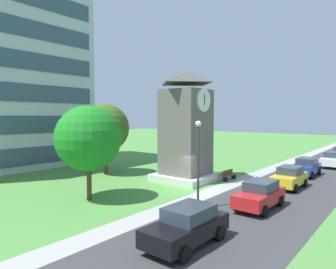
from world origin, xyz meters
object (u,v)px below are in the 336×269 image
parked_car_yellow (289,177)px  parked_car_red (260,194)px  clock_tower (186,133)px  parked_car_blue (306,167)px  tree_streetside (105,128)px  tree_near_tower (88,138)px  parked_car_white (333,159)px  parked_car_black (187,225)px  park_bench (229,175)px  street_lamp (198,154)px

parked_car_yellow → parked_car_red: bearing=-178.0°
clock_tower → parked_car_blue: (8.88, -7.72, -3.34)m
tree_streetside → parked_car_red: 16.56m
tree_near_tower → parked_car_white: 27.23m
tree_near_tower → parked_car_blue: 20.49m
tree_near_tower → parked_car_yellow: bearing=-38.7°
tree_streetside → parked_car_black: size_ratio=1.55×
parked_car_black → tree_near_tower: bearing=79.6°
park_bench → street_lamp: 9.37m
clock_tower → parked_car_black: 13.71m
tree_streetside → parked_car_yellow: 17.15m
clock_tower → park_bench: (2.48, -2.93, -3.74)m
parked_car_black → parked_car_white: (26.70, -0.98, 0.00)m
parked_car_red → parked_car_blue: same height
tree_near_tower → parked_car_red: (5.38, -9.79, -3.32)m
clock_tower → tree_streetside: (-2.48, 7.89, 0.28)m
tree_streetside → parked_car_black: 18.09m
park_bench → parked_car_red: parked_car_red is taller
tree_near_tower → parked_car_black: size_ratio=1.45×
street_lamp → parked_car_white: street_lamp is taller
park_bench → tree_streetside: 12.56m
tree_near_tower → parked_car_red: size_ratio=1.49×
clock_tower → parked_car_red: size_ratio=2.21×
park_bench → tree_near_tower: tree_near_tower is taller
park_bench → parked_car_black: 14.14m
tree_near_tower → parked_car_black: tree_near_tower is taller
parked_car_yellow → parked_car_white: 13.06m
clock_tower → parked_car_white: size_ratio=2.11×
parked_car_black → parked_car_red: 7.10m
street_lamp → tree_near_tower: 7.51m
park_bench → parked_car_white: 14.63m
parked_car_black → parked_car_red: size_ratio=1.03×
park_bench → parked_car_white: (13.42, -5.82, 0.40)m
tree_streetside → parked_car_white: tree_streetside is taller
park_bench → tree_near_tower: 12.95m
parked_car_black → parked_car_yellow: 13.66m
parked_car_yellow → parked_car_white: size_ratio=0.90×
street_lamp → parked_car_black: size_ratio=1.22×
tree_streetside → parked_car_blue: tree_streetside is taller
parked_car_red → parked_car_blue: size_ratio=1.03×
park_bench → street_lamp: size_ratio=0.34×
street_lamp → parked_car_white: (22.00, -3.47, -2.52)m
parked_car_blue → park_bench: bearing=143.2°
clock_tower → park_bench: bearing=-49.7°
clock_tower → tree_near_tower: clock_tower is taller
park_bench → tree_near_tower: size_ratio=0.28×
tree_near_tower → parked_car_yellow: tree_near_tower is taller
parked_car_black → tree_streetside: bearing=62.0°
park_bench → parked_car_yellow: bearing=-85.7°
tree_near_tower → tree_streetside: tree_streetside is taller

